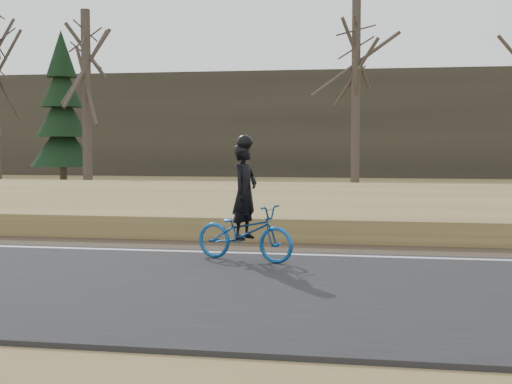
# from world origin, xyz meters

# --- Properties ---
(embankment) EXTENTS (120.00, 5.00, 0.44)m
(embankment) POSITION_xyz_m (0.00, 4.20, 0.22)
(embankment) COLOR #9A8C4E
(embankment) RESTS_ON ground
(ballast) EXTENTS (120.00, 3.00, 0.45)m
(ballast) POSITION_xyz_m (0.00, 8.00, 0.23)
(ballast) COLOR slate
(ballast) RESTS_ON ground
(railroad) EXTENTS (120.00, 2.40, 0.29)m
(railroad) POSITION_xyz_m (0.00, 8.00, 0.53)
(railroad) COLOR black
(railroad) RESTS_ON ballast
(treeline_backdrop) EXTENTS (120.00, 4.00, 6.00)m
(treeline_backdrop) POSITION_xyz_m (0.00, 30.00, 3.00)
(treeline_backdrop) COLOR #383328
(treeline_backdrop) RESTS_ON ground
(cyclist) EXTENTS (1.84, 1.12, 2.03)m
(cyclist) POSITION_xyz_m (5.85, -0.54, 0.70)
(cyclist) COLOR #154D90
(cyclist) RESTS_ON road
(bare_tree_near_left) EXTENTS (0.36, 0.36, 7.01)m
(bare_tree_near_left) POSITION_xyz_m (-3.16, 14.16, 3.51)
(bare_tree_near_left) COLOR #473D34
(bare_tree_near_left) RESTS_ON ground
(bare_tree_center) EXTENTS (0.36, 0.36, 7.96)m
(bare_tree_center) POSITION_xyz_m (6.96, 16.87, 3.98)
(bare_tree_center) COLOR #473D34
(bare_tree_center) RESTS_ON ground
(conifer) EXTENTS (2.60, 2.60, 6.54)m
(conifer) POSITION_xyz_m (-4.91, 15.74, 3.10)
(conifer) COLOR #473D34
(conifer) RESTS_ON ground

